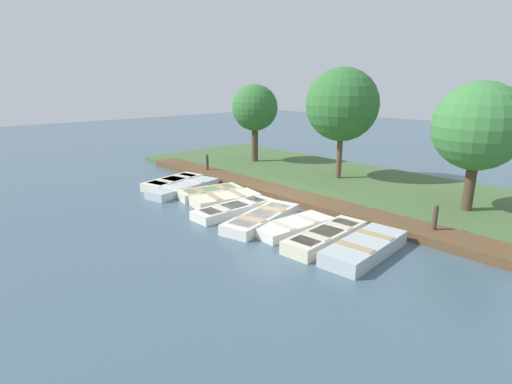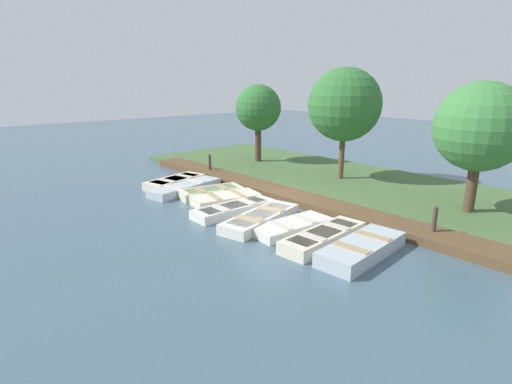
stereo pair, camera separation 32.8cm
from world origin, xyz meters
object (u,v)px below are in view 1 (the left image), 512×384
rowboat_5 (262,218)px  mooring_post_near (207,165)px  park_tree_far_left (255,108)px  park_tree_center (478,127)px  rowboat_3 (225,199)px  rowboat_4 (234,209)px  rowboat_1 (184,188)px  rowboat_7 (326,236)px  park_tree_left (342,105)px  rowboat_8 (365,247)px  rowboat_2 (210,193)px  mooring_post_far (435,222)px  rowboat_0 (173,182)px  rowboat_6 (294,226)px

rowboat_5 → mooring_post_near: mooring_post_near is taller
park_tree_far_left → park_tree_center: bearing=87.1°
rowboat_3 → rowboat_4: bearing=78.5°
rowboat_1 → rowboat_5: 5.30m
rowboat_7 → park_tree_left: size_ratio=0.61×
rowboat_1 → mooring_post_near: 3.39m
park_tree_far_left → rowboat_8: bearing=61.1°
rowboat_2 → rowboat_8: rowboat_8 is taller
rowboat_8 → mooring_post_far: 2.76m
park_tree_left → mooring_post_far: bearing=59.1°
rowboat_7 → mooring_post_near: (-2.75, -9.86, 0.35)m
rowboat_0 → rowboat_4: rowboat_0 is taller
rowboat_3 → mooring_post_far: 7.68m
rowboat_1 → rowboat_8: rowboat_8 is taller
rowboat_0 → rowboat_5: (0.43, 6.46, -0.01)m
park_tree_left → rowboat_0: bearing=-36.1°
rowboat_3 → park_tree_left: (-6.30, 0.86, 3.49)m
rowboat_2 → rowboat_8: size_ratio=0.88×
rowboat_2 → rowboat_5: (0.65, 3.87, -0.00)m
rowboat_5 → mooring_post_far: 5.50m
rowboat_5 → park_tree_center: 8.12m
rowboat_2 → mooring_post_near: 4.16m
park_tree_left → rowboat_5: bearing=14.8°
rowboat_4 → rowboat_2: bearing=-105.2°
rowboat_2 → rowboat_7: (0.41, 6.44, 0.02)m
rowboat_2 → mooring_post_near: mooring_post_near is taller
rowboat_0 → rowboat_3: size_ratio=1.10×
rowboat_0 → park_tree_far_left: size_ratio=0.68×
mooring_post_far → rowboat_3: bearing=-71.2°
rowboat_4 → park_tree_far_left: (-6.72, -6.21, 3.08)m
rowboat_0 → park_tree_center: size_ratio=0.66×
mooring_post_near → park_tree_far_left: bearing=-173.6°
rowboat_0 → rowboat_4: size_ratio=0.96×
rowboat_1 → rowboat_6: 6.51m
mooring_post_far → park_tree_center: (-3.12, -0.20, 2.66)m
rowboat_0 → rowboat_6: rowboat_0 is taller
rowboat_1 → rowboat_4: 3.81m
rowboat_4 → rowboat_1: bearing=-93.9°
rowboat_3 → mooring_post_far: bearing=121.1°
rowboat_8 → park_tree_center: 6.51m
rowboat_7 → rowboat_8: bearing=90.9°
rowboat_4 → mooring_post_near: size_ratio=2.97×
rowboat_4 → mooring_post_near: (-2.98, -5.80, 0.38)m
mooring_post_far → park_tree_far_left: (-3.74, -12.31, 2.70)m
rowboat_1 → rowboat_2: size_ratio=1.30×
rowboat_2 → mooring_post_far: (-2.34, 8.48, 0.36)m
park_tree_center → rowboat_3: bearing=-51.6°
rowboat_5 → mooring_post_far: (-2.99, 4.60, 0.37)m
rowboat_5 → rowboat_7: bearing=81.5°
rowboat_2 → rowboat_3: 1.22m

